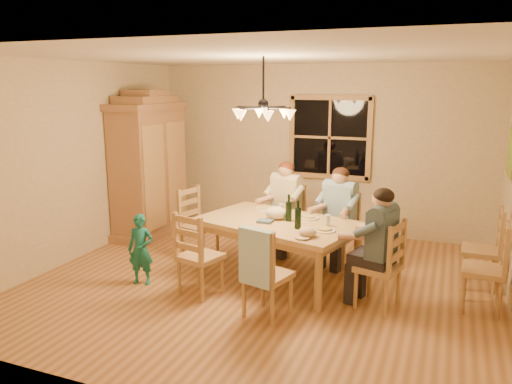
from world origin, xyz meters
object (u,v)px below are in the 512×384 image
at_px(chair_spare_back, 480,263).
at_px(adult_plaid_man, 339,204).
at_px(dining_table, 278,228).
at_px(chair_far_left, 285,233).
at_px(armoire, 149,170).
at_px(adult_woman, 286,196).
at_px(chair_end_right, 378,280).
at_px(chair_end_left, 200,237).
at_px(chair_near_right, 267,289).
at_px(wine_bottle_a, 289,208).
at_px(child, 141,249).
at_px(chair_near_left, 201,269).
at_px(adult_slate_man, 380,233).
at_px(chandelier, 263,112).
at_px(chair_far_right, 338,243).
at_px(wine_bottle_b, 298,215).
at_px(chair_spare_front, 482,283).

bearing_deg(chair_spare_back, adult_plaid_man, 87.19).
relative_size(dining_table, chair_far_left, 2.14).
distance_m(armoire, adult_woman, 2.33).
bearing_deg(armoire, chair_end_right, -20.44).
distance_m(armoire, chair_spare_back, 4.95).
bearing_deg(chair_end_left, chair_near_right, 63.43).
xyz_separation_m(chair_end_left, wine_bottle_a, (1.39, -0.30, 0.62)).
xyz_separation_m(adult_woman, child, (-1.27, -1.72, -0.41)).
bearing_deg(chair_near_left, adult_slate_man, 26.57).
xyz_separation_m(chair_far_left, adult_plaid_man, (0.81, -0.21, 0.54)).
xyz_separation_m(adult_plaid_man, chair_spare_back, (1.74, -0.09, -0.54)).
bearing_deg(wine_bottle_a, adult_plaid_man, 57.98).
xyz_separation_m(chandelier, child, (-1.37, -0.56, -1.64)).
xyz_separation_m(child, chair_spare_back, (3.82, 1.41, -0.13)).
height_order(dining_table, chair_far_right, chair_far_right).
xyz_separation_m(dining_table, wine_bottle_b, (0.32, -0.24, 0.26)).
xyz_separation_m(chair_end_right, adult_woman, (-1.50, 1.32, 0.54)).
xyz_separation_m(chair_end_left, adult_plaid_man, (1.85, 0.43, 0.54)).
distance_m(child, chair_spare_front, 3.89).
bearing_deg(chair_spare_back, chair_end_right, 134.08).
relative_size(chair_far_left, adult_plaid_man, 1.13).
relative_size(chair_near_left, chair_spare_front, 1.00).
distance_m(dining_table, wine_bottle_b, 0.48).
xyz_separation_m(chair_near_left, chair_spare_back, (3.01, 1.42, 0.00)).
relative_size(chair_far_right, chair_end_left, 1.00).
distance_m(armoire, chair_end_left, 1.67).
distance_m(chandelier, chair_near_right, 1.98).
height_order(dining_table, wine_bottle_b, wine_bottle_b).
distance_m(chair_near_right, chair_spare_front, 2.31).
height_order(chair_near_right, chair_spare_front, same).
distance_m(chair_end_right, wine_bottle_b, 1.14).
xyz_separation_m(wine_bottle_a, chair_spare_back, (2.20, 0.64, -0.62)).
bearing_deg(chair_far_left, adult_woman, 14.79).
bearing_deg(child, adult_slate_man, -3.60).
bearing_deg(chair_end_left, chair_far_left, 136.74).
relative_size(adult_slate_man, wine_bottle_a, 2.65).
distance_m(wine_bottle_a, chair_spare_back, 2.37).
relative_size(chandelier, wine_bottle_a, 2.33).
bearing_deg(child, chair_spare_back, 8.42).
bearing_deg(adult_plaid_man, chair_far_right, -75.21).
relative_size(chair_near_right, wine_bottle_b, 3.00).
distance_m(chair_far_right, adult_woman, 1.00).
bearing_deg(chair_far_right, chair_spare_back, -168.31).
bearing_deg(adult_slate_man, adult_plaid_man, 46.64).
bearing_deg(chair_near_left, chair_far_left, 90.00).
height_order(chair_far_left, chair_far_right, same).
bearing_deg(chandelier, chair_far_left, 94.95).
distance_m(adult_slate_man, wine_bottle_b, 0.95).
height_order(chair_end_right, adult_woman, adult_woman).
height_order(armoire, adult_woman, armoire).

